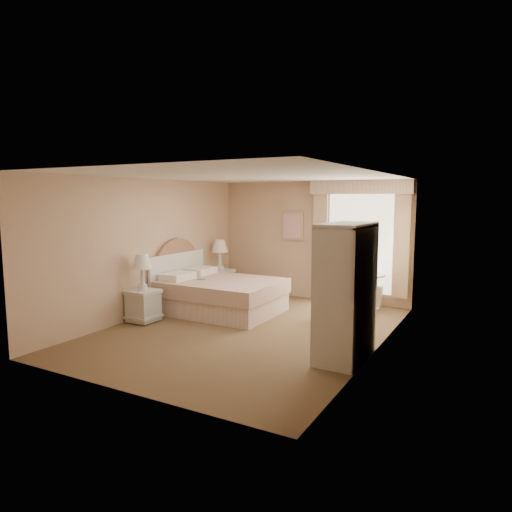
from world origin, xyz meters
The scene contains 9 objects.
room centered at (0.00, 0.00, 1.25)m, with size 4.21×5.51×2.51m.
window centered at (1.05, 2.65, 1.34)m, with size 2.05×0.22×2.51m.
framed_art centered at (-0.45, 2.71, 1.55)m, with size 0.52×0.04×0.62m.
bed centered at (-1.12, 0.77, 0.35)m, with size 2.13×1.66×1.47m.
nightstand_near centered at (-1.84, -0.45, 0.44)m, with size 0.49×0.49×1.18m.
nightstand_far centered at (-1.84, 1.98, 0.46)m, with size 0.51×0.51×1.22m.
round_table centered at (1.32, 2.40, 0.46)m, with size 0.65×0.65×0.69m.
cafe_chair centered at (0.96, 1.31, 0.55)m, with size 0.58×0.58×0.95m.
armoire centered at (1.81, -0.50, 0.76)m, with size 0.55×1.10×1.83m.
Camera 1 is at (3.64, -6.30, 2.16)m, focal length 32.00 mm.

